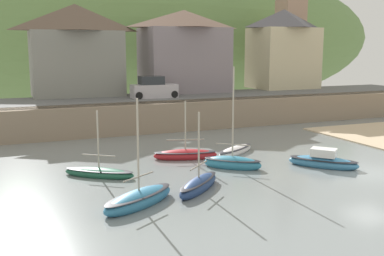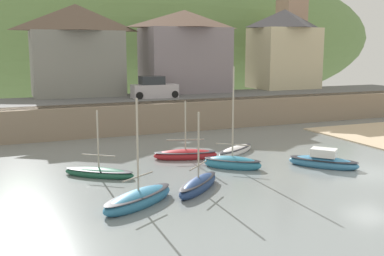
{
  "view_description": "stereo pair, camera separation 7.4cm",
  "coord_description": "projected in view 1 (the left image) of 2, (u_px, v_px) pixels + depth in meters",
  "views": [
    {
      "loc": [
        -18.58,
        -18.92,
        6.77
      ],
      "look_at": [
        -8.32,
        5.67,
        2.17
      ],
      "focal_mm": 43.02,
      "sensor_mm": 36.0,
      "label": 1
    },
    {
      "loc": [
        -18.51,
        -18.95,
        6.77
      ],
      "look_at": [
        -8.32,
        5.67,
        2.17
      ],
      "focal_mm": 43.02,
      "sensor_mm": 36.0,
      "label": 2
    }
  ],
  "objects": [
    {
      "name": "sailboat_blue_trim",
      "position": [
        199.0,
        185.0,
        22.24
      ],
      "size": [
        3.49,
        3.38,
        4.01
      ],
      "rotation": [
        0.0,
        0.0,
        0.76
      ],
      "color": "navy",
      "rests_on": "ground"
    },
    {
      "name": "fishing_boat_green",
      "position": [
        323.0,
        161.0,
        26.69
      ],
      "size": [
        3.63,
        3.89,
        1.26
      ],
      "rotation": [
        0.0,
        0.0,
        -0.85
      ],
      "color": "teal",
      "rests_on": "ground"
    },
    {
      "name": "waterfront_building_left",
      "position": [
        76.0,
        50.0,
        42.69
      ],
      "size": [
        8.49,
        5.05,
        8.43
      ],
      "color": "gray",
      "rests_on": "ground"
    },
    {
      "name": "quay_seawall",
      "position": [
        227.0,
        110.0,
        41.09
      ],
      "size": [
        48.0,
        9.4,
        2.4
      ],
      "color": "gray",
      "rests_on": "ground"
    },
    {
      "name": "waterfront_building_centre",
      "position": [
        184.0,
        51.0,
        46.81
      ],
      "size": [
        8.64,
        5.98,
        8.22
      ],
      "color": "gray",
      "rests_on": "ground"
    },
    {
      "name": "sailboat_far_left",
      "position": [
        139.0,
        199.0,
        20.11
      ],
      "size": [
        4.2,
        3.36,
        4.9
      ],
      "rotation": [
        0.0,
        0.0,
        0.58
      ],
      "color": "teal",
      "rests_on": "ground"
    },
    {
      "name": "church_with_spire",
      "position": [
        291.0,
        19.0,
        55.71
      ],
      "size": [
        3.0,
        3.0,
        15.31
      ],
      "color": "tan",
      "rests_on": "ground"
    },
    {
      "name": "sailboat_white_hull",
      "position": [
        235.0,
        151.0,
        30.02
      ],
      "size": [
        3.82,
        2.95,
        0.63
      ],
      "rotation": [
        0.0,
        0.0,
        0.58
      ],
      "color": "white",
      "rests_on": "ground"
    },
    {
      "name": "parked_car_near_slipway",
      "position": [
        154.0,
        89.0,
        41.48
      ],
      "size": [
        4.13,
        1.82,
        1.95
      ],
      "rotation": [
        0.0,
        0.0,
        -0.02
      ],
      "color": "#BEB7BE",
      "rests_on": "ground"
    },
    {
      "name": "sailboat_nearest_shore",
      "position": [
        99.0,
        173.0,
        24.63
      ],
      "size": [
        3.8,
        3.25,
        3.71
      ],
      "rotation": [
        0.0,
        0.0,
        -0.66
      ],
      "color": "#1E583F",
      "rests_on": "ground"
    },
    {
      "name": "hillside_backdrop",
      "position": [
        154.0,
        37.0,
        76.24
      ],
      "size": [
        80.0,
        44.0,
        24.81
      ],
      "color": "#698C4D",
      "rests_on": "ground"
    },
    {
      "name": "sailboat_tall_mast",
      "position": [
        232.0,
        163.0,
        26.43
      ],
      "size": [
        3.32,
        3.09,
        5.99
      ],
      "rotation": [
        0.0,
        0.0,
        -0.71
      ],
      "color": "teal",
      "rests_on": "ground"
    },
    {
      "name": "motorboat_with_cabin",
      "position": [
        185.0,
        155.0,
        28.68
      ],
      "size": [
        4.17,
        2.25,
        3.79
      ],
      "rotation": [
        0.0,
        0.0,
        -0.28
      ],
      "color": "#AA1E24",
      "rests_on": "ground"
    },
    {
      "name": "waterfront_building_right",
      "position": [
        283.0,
        48.0,
        51.29
      ],
      "size": [
        7.05,
        5.65,
        8.66
      ],
      "color": "beige",
      "rests_on": "ground"
    }
  ]
}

